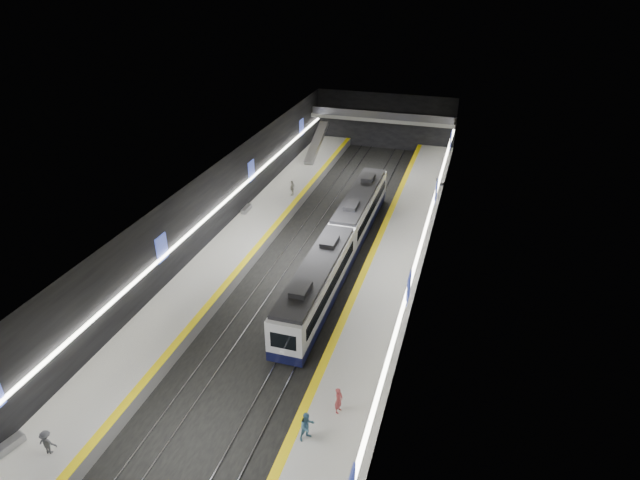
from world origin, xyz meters
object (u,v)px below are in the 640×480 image
(escalator, at_px, (316,143))
(passenger_left_a, at_px, (292,188))
(train, at_px, (341,242))
(bench_left_near, at_px, (6,447))
(bench_left_far, at_px, (246,209))
(passenger_right_b, at_px, (307,426))
(bench_right_far, at_px, (440,182))
(passenger_left_b, at_px, (47,443))
(passenger_right_a, at_px, (339,401))

(escalator, bearing_deg, passenger_left_a, -84.43)
(train, bearing_deg, bench_left_near, -114.13)
(bench_left_near, height_order, bench_left_far, bench_left_near)
(train, relative_size, passenger_right_b, 15.94)
(escalator, relative_size, bench_right_far, 4.71)
(passenger_left_b, bearing_deg, escalator, -96.12)
(escalator, xyz_separation_m, bench_left_far, (-1.99, -18.84, -1.67))
(passenger_right_a, height_order, passenger_right_b, passenger_right_b)
(bench_left_far, relative_size, passenger_left_b, 1.19)
(bench_left_far, bearing_deg, escalator, 83.11)
(passenger_right_a, height_order, passenger_left_a, passenger_left_a)
(passenger_right_b, bearing_deg, passenger_left_a, 62.74)
(bench_left_near, height_order, passenger_left_a, passenger_left_a)
(escalator, xyz_separation_m, passenger_right_b, (13.70, -45.80, -0.96))
(passenger_left_b, bearing_deg, passenger_left_a, -97.96)
(bench_left_far, distance_m, passenger_right_a, 29.73)
(bench_right_far, relative_size, passenger_left_b, 1.08)
(bench_left_near, distance_m, passenger_right_b, 16.71)
(bench_left_near, xyz_separation_m, bench_left_far, (0.01, 32.61, -0.02))
(train, distance_m, passenger_right_a, 19.29)
(passenger_right_b, bearing_deg, passenger_left_b, 152.69)
(train, height_order, bench_left_near, train)
(train, distance_m, escalator, 26.62)
(train, relative_size, passenger_right_a, 16.93)
(bench_right_far, xyz_separation_m, passenger_right_a, (-2.13, -38.43, 0.68))
(passenger_right_a, bearing_deg, bench_left_far, 46.43)
(passenger_right_b, relative_size, passenger_left_b, 1.20)
(passenger_right_a, bearing_deg, passenger_left_a, 36.27)
(escalator, bearing_deg, bench_left_far, -96.02)
(passenger_right_a, bearing_deg, train, 26.51)
(bench_right_far, xyz_separation_m, passenger_right_b, (-3.30, -40.90, 0.73))
(bench_left_far, relative_size, bench_right_far, 1.10)
(bench_left_far, relative_size, passenger_left_a, 1.05)
(escalator, bearing_deg, passenger_right_b, -73.34)
(passenger_right_b, xyz_separation_m, passenger_left_a, (-12.39, 32.38, -0.05))
(passenger_right_b, bearing_deg, bench_right_far, 37.18)
(passenger_right_b, distance_m, passenger_left_b, 14.25)
(bench_left_far, distance_m, passenger_left_a, 6.39)
(bench_left_near, height_order, bench_right_far, bench_left_near)
(bench_left_far, height_order, bench_right_far, bench_left_far)
(passenger_left_a, bearing_deg, passenger_right_a, 28.57)
(escalator, relative_size, passenger_right_b, 4.25)
(bench_left_far, distance_m, passenger_left_b, 32.13)
(bench_right_far, relative_size, passenger_right_b, 0.90)
(passenger_right_b, bearing_deg, passenger_right_a, 16.51)
(passenger_right_a, xyz_separation_m, passenger_left_a, (-13.56, 29.91, 0.00))
(bench_left_near, xyz_separation_m, passenger_right_b, (15.70, 5.66, 0.70))
(passenger_right_a, bearing_deg, escalator, 30.83)
(passenger_left_b, bearing_deg, passenger_right_b, -165.67)
(bench_left_near, xyz_separation_m, passenger_left_b, (2.39, 0.58, 0.54))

